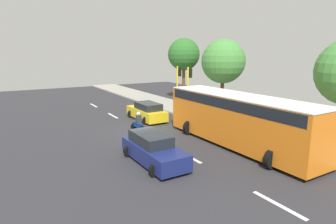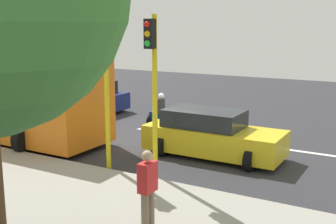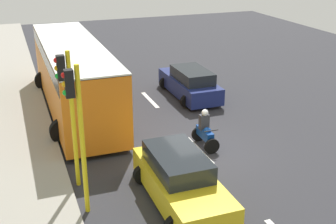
{
  "view_description": "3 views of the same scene",
  "coord_description": "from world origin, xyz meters",
  "px_view_note": "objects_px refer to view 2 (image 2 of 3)",
  "views": [
    {
      "loc": [
        -8.63,
        -18.26,
        5.67
      ],
      "look_at": [
        1.65,
        -1.05,
        1.45
      ],
      "focal_mm": 30.35,
      "sensor_mm": 36.0,
      "label": 1
    },
    {
      "loc": [
        14.49,
        8.51,
        4.22
      ],
      "look_at": [
        1.68,
        1.2,
        1.25
      ],
      "focal_mm": 46.17,
      "sensor_mm": 36.0,
      "label": 2
    },
    {
      "loc": [
        6.35,
        13.72,
        7.53
      ],
      "look_at": [
        1.29,
        0.1,
        1.79
      ],
      "focal_mm": 46.84,
      "sensor_mm": 36.0,
      "label": 3
    }
  ],
  "objects_px": {
    "car_yellow_cab": "(211,135)",
    "pedestrian_near_signal": "(148,189)",
    "traffic_light_corner": "(153,75)",
    "motorcycle": "(163,115)",
    "traffic_light_midblock": "(104,72)",
    "car_dark_blue": "(85,96)"
  },
  "relations": [
    {
      "from": "car_yellow_cab",
      "to": "pedestrian_near_signal",
      "type": "relative_size",
      "value": 2.66
    },
    {
      "from": "car_yellow_cab",
      "to": "traffic_light_corner",
      "type": "relative_size",
      "value": 1.0
    },
    {
      "from": "traffic_light_corner",
      "to": "motorcycle",
      "type": "bearing_deg",
      "value": -152.11
    },
    {
      "from": "motorcycle",
      "to": "traffic_light_corner",
      "type": "height_order",
      "value": "traffic_light_corner"
    },
    {
      "from": "motorcycle",
      "to": "pedestrian_near_signal",
      "type": "xyz_separation_m",
      "value": [
        8.05,
        4.38,
        0.42
      ]
    },
    {
      "from": "traffic_light_corner",
      "to": "traffic_light_midblock",
      "type": "bearing_deg",
      "value": -90.0
    },
    {
      "from": "pedestrian_near_signal",
      "to": "car_dark_blue",
      "type": "bearing_deg",
      "value": -134.49
    },
    {
      "from": "car_dark_blue",
      "to": "traffic_light_midblock",
      "type": "bearing_deg",
      "value": 44.15
    },
    {
      "from": "car_dark_blue",
      "to": "traffic_light_midblock",
      "type": "xyz_separation_m",
      "value": [
        6.92,
        6.72,
        2.22
      ]
    },
    {
      "from": "car_yellow_cab",
      "to": "motorcycle",
      "type": "xyz_separation_m",
      "value": [
        -2.3,
        -3.19,
        -0.07
      ]
    },
    {
      "from": "pedestrian_near_signal",
      "to": "car_yellow_cab",
      "type": "bearing_deg",
      "value": -168.32
    },
    {
      "from": "car_dark_blue",
      "to": "traffic_light_corner",
      "type": "distance_m",
      "value": 11.05
    },
    {
      "from": "car_yellow_cab",
      "to": "car_dark_blue",
      "type": "relative_size",
      "value": 0.98
    },
    {
      "from": "traffic_light_corner",
      "to": "traffic_light_midblock",
      "type": "height_order",
      "value": "same"
    },
    {
      "from": "car_dark_blue",
      "to": "traffic_light_corner",
      "type": "bearing_deg",
      "value": 50.28
    },
    {
      "from": "motorcycle",
      "to": "pedestrian_near_signal",
      "type": "height_order",
      "value": "pedestrian_near_signal"
    },
    {
      "from": "traffic_light_midblock",
      "to": "traffic_light_corner",
      "type": "bearing_deg",
      "value": 90.0
    },
    {
      "from": "car_yellow_cab",
      "to": "car_dark_blue",
      "type": "bearing_deg",
      "value": -114.7
    },
    {
      "from": "pedestrian_near_signal",
      "to": "traffic_light_corner",
      "type": "distance_m",
      "value": 3.8
    },
    {
      "from": "traffic_light_midblock",
      "to": "car_dark_blue",
      "type": "bearing_deg",
      "value": -135.85
    },
    {
      "from": "pedestrian_near_signal",
      "to": "traffic_light_corner",
      "type": "height_order",
      "value": "traffic_light_corner"
    },
    {
      "from": "motorcycle",
      "to": "traffic_light_corner",
      "type": "relative_size",
      "value": 0.34
    }
  ]
}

